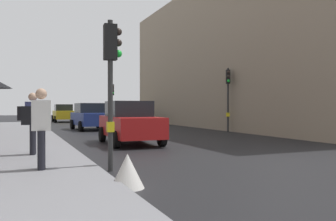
{
  "coord_description": "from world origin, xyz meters",
  "views": [
    {
      "loc": [
        -6.81,
        -7.81,
        1.53
      ],
      "look_at": [
        -0.59,
        6.7,
        1.36
      ],
      "focal_mm": 37.4,
      "sensor_mm": 36.0,
      "label": 1
    }
  ],
  "objects_px": {
    "traffic_light_far_median": "(112,97)",
    "warning_sign_triangle": "(127,171)",
    "car_yellow_taxi": "(64,113)",
    "pedestrian_with_black_backpack": "(39,123)",
    "traffic_light_mid_street": "(228,88)",
    "car_dark_suv": "(126,114)",
    "car_red_sedan": "(130,122)",
    "pedestrian_with_grey_backpack": "(31,119)",
    "traffic_light_near_left": "(111,67)",
    "car_blue_van": "(90,116)"
  },
  "relations": [
    {
      "from": "traffic_light_far_median",
      "to": "car_yellow_taxi",
      "type": "bearing_deg",
      "value": 103.81
    },
    {
      "from": "traffic_light_far_median",
      "to": "car_red_sedan",
      "type": "relative_size",
      "value": 0.78
    },
    {
      "from": "car_yellow_taxi",
      "to": "car_dark_suv",
      "type": "relative_size",
      "value": 1.0
    },
    {
      "from": "traffic_light_far_median",
      "to": "warning_sign_triangle",
      "type": "xyz_separation_m",
      "value": [
        -4.72,
        -19.97,
        -1.98
      ]
    },
    {
      "from": "traffic_light_mid_street",
      "to": "car_yellow_taxi",
      "type": "distance_m",
      "value": 19.85
    },
    {
      "from": "car_yellow_taxi",
      "to": "pedestrian_with_grey_backpack",
      "type": "bearing_deg",
      "value": -98.5
    },
    {
      "from": "traffic_light_mid_street",
      "to": "traffic_light_near_left",
      "type": "xyz_separation_m",
      "value": [
        -9.58,
        -9.78,
        -0.19
      ]
    },
    {
      "from": "traffic_light_far_median",
      "to": "car_dark_suv",
      "type": "bearing_deg",
      "value": 60.62
    },
    {
      "from": "car_dark_suv",
      "to": "pedestrian_with_black_backpack",
      "type": "relative_size",
      "value": 2.38
    },
    {
      "from": "car_red_sedan",
      "to": "traffic_light_far_median",
      "type": "bearing_deg",
      "value": 79.19
    },
    {
      "from": "car_yellow_taxi",
      "to": "car_blue_van",
      "type": "bearing_deg",
      "value": -89.0
    },
    {
      "from": "car_yellow_taxi",
      "to": "car_red_sedan",
      "type": "bearing_deg",
      "value": -89.78
    },
    {
      "from": "car_yellow_taxi",
      "to": "traffic_light_mid_street",
      "type": "bearing_deg",
      "value": -67.83
    },
    {
      "from": "car_blue_van",
      "to": "car_yellow_taxi",
      "type": "height_order",
      "value": "same"
    },
    {
      "from": "pedestrian_with_black_backpack",
      "to": "warning_sign_triangle",
      "type": "xyz_separation_m",
      "value": [
        1.46,
        -1.8,
        -0.84
      ]
    },
    {
      "from": "car_dark_suv",
      "to": "traffic_light_mid_street",
      "type": "bearing_deg",
      "value": -77.62
    },
    {
      "from": "traffic_light_far_median",
      "to": "pedestrian_with_grey_backpack",
      "type": "height_order",
      "value": "traffic_light_far_median"
    },
    {
      "from": "pedestrian_with_grey_backpack",
      "to": "traffic_light_near_left",
      "type": "bearing_deg",
      "value": -56.77
    },
    {
      "from": "traffic_light_near_left",
      "to": "car_red_sedan",
      "type": "xyz_separation_m",
      "value": [
        2.2,
        5.76,
        -1.59
      ]
    },
    {
      "from": "traffic_light_near_left",
      "to": "car_dark_suv",
      "type": "xyz_separation_m",
      "value": [
        6.85,
        22.19,
        -1.59
      ]
    },
    {
      "from": "car_yellow_taxi",
      "to": "traffic_light_near_left",
      "type": "bearing_deg",
      "value": -94.32
    },
    {
      "from": "traffic_light_mid_street",
      "to": "pedestrian_with_black_backpack",
      "type": "xyz_separation_m",
      "value": [
        -11.19,
        -9.81,
        -1.49
      ]
    },
    {
      "from": "car_red_sedan",
      "to": "car_yellow_taxi",
      "type": "relative_size",
      "value": 1.01
    },
    {
      "from": "traffic_light_mid_street",
      "to": "traffic_light_far_median",
      "type": "relative_size",
      "value": 1.15
    },
    {
      "from": "car_yellow_taxi",
      "to": "pedestrian_with_black_backpack",
      "type": "height_order",
      "value": "pedestrian_with_black_backpack"
    },
    {
      "from": "traffic_light_near_left",
      "to": "car_blue_van",
      "type": "relative_size",
      "value": 0.83
    },
    {
      "from": "traffic_light_far_median",
      "to": "warning_sign_triangle",
      "type": "bearing_deg",
      "value": -103.3
    },
    {
      "from": "traffic_light_mid_street",
      "to": "car_dark_suv",
      "type": "height_order",
      "value": "traffic_light_mid_street"
    },
    {
      "from": "car_yellow_taxi",
      "to": "pedestrian_with_grey_backpack",
      "type": "relative_size",
      "value": 2.38
    },
    {
      "from": "traffic_light_near_left",
      "to": "pedestrian_with_grey_backpack",
      "type": "distance_m",
      "value": 3.35
    },
    {
      "from": "traffic_light_far_median",
      "to": "pedestrian_with_grey_backpack",
      "type": "relative_size",
      "value": 1.88
    },
    {
      "from": "traffic_light_near_left",
      "to": "warning_sign_triangle",
      "type": "relative_size",
      "value": 5.5
    },
    {
      "from": "traffic_light_near_left",
      "to": "pedestrian_with_black_backpack",
      "type": "height_order",
      "value": "traffic_light_near_left"
    },
    {
      "from": "pedestrian_with_black_backpack",
      "to": "traffic_light_near_left",
      "type": "bearing_deg",
      "value": 1.28
    },
    {
      "from": "traffic_light_far_median",
      "to": "car_yellow_taxi",
      "type": "distance_m",
      "value": 10.35
    },
    {
      "from": "traffic_light_mid_street",
      "to": "pedestrian_with_grey_backpack",
      "type": "distance_m",
      "value": 13.45
    },
    {
      "from": "traffic_light_near_left",
      "to": "warning_sign_triangle",
      "type": "distance_m",
      "value": 2.82
    },
    {
      "from": "car_blue_van",
      "to": "pedestrian_with_grey_backpack",
      "type": "height_order",
      "value": "pedestrian_with_grey_backpack"
    },
    {
      "from": "traffic_light_mid_street",
      "to": "car_red_sedan",
      "type": "height_order",
      "value": "traffic_light_mid_street"
    },
    {
      "from": "traffic_light_near_left",
      "to": "pedestrian_with_grey_backpack",
      "type": "relative_size",
      "value": 2.02
    },
    {
      "from": "car_blue_van",
      "to": "warning_sign_triangle",
      "type": "relative_size",
      "value": 6.59
    },
    {
      "from": "pedestrian_with_black_backpack",
      "to": "pedestrian_with_grey_backpack",
      "type": "bearing_deg",
      "value": 91.77
    },
    {
      "from": "traffic_light_near_left",
      "to": "car_red_sedan",
      "type": "bearing_deg",
      "value": 69.06
    },
    {
      "from": "warning_sign_triangle",
      "to": "pedestrian_with_grey_backpack",
      "type": "bearing_deg",
      "value": 109.19
    },
    {
      "from": "car_blue_van",
      "to": "pedestrian_with_grey_backpack",
      "type": "bearing_deg",
      "value": -107.7
    },
    {
      "from": "car_dark_suv",
      "to": "pedestrian_with_grey_backpack",
      "type": "height_order",
      "value": "pedestrian_with_grey_backpack"
    },
    {
      "from": "car_red_sedan",
      "to": "pedestrian_with_grey_backpack",
      "type": "xyz_separation_m",
      "value": [
        -3.9,
        -3.17,
        0.29
      ]
    },
    {
      "from": "pedestrian_with_grey_backpack",
      "to": "warning_sign_triangle",
      "type": "height_order",
      "value": "pedestrian_with_grey_backpack"
    },
    {
      "from": "car_blue_van",
      "to": "car_dark_suv",
      "type": "xyz_separation_m",
      "value": [
        4.51,
        6.96,
        0.0
      ]
    },
    {
      "from": "traffic_light_mid_street",
      "to": "pedestrian_with_black_backpack",
      "type": "bearing_deg",
      "value": -138.76
    }
  ]
}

